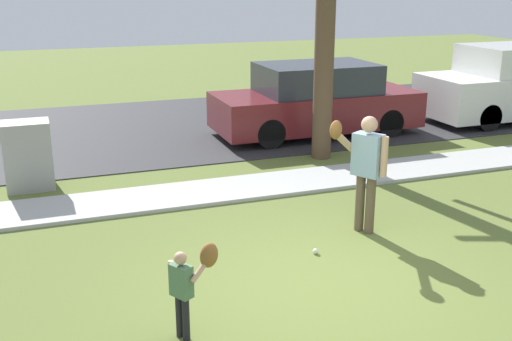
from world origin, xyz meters
TOP-DOWN VIEW (x-y plane):
  - ground_plane at (0.00, 3.50)m, footprint 48.00×48.00m
  - sidewalk_strip at (0.00, 3.60)m, footprint 36.00×1.20m
  - road_surface at (0.00, 8.60)m, footprint 36.00×6.80m
  - person_adult at (1.26, 1.26)m, footprint 0.85×0.53m
  - person_child at (-1.71, -0.54)m, footprint 0.54×0.30m
  - baseball at (0.32, 0.81)m, footprint 0.07×0.07m
  - utility_cabinet at (-3.18, 4.91)m, footprint 0.79×0.58m
  - street_tree_near at (2.40, 4.95)m, footprint 1.85×1.88m
  - parked_suv_maroon at (3.11, 6.74)m, footprint 4.70×1.90m

SIDE VIEW (x-z plane):
  - ground_plane at x=0.00m, z-range 0.00..0.00m
  - road_surface at x=0.00m, z-range 0.00..0.02m
  - sidewalk_strip at x=0.00m, z-range 0.00..0.06m
  - baseball at x=0.32m, z-range 0.00..0.07m
  - utility_cabinet at x=-3.18m, z-range 0.00..1.19m
  - person_child at x=-1.71m, z-range 0.15..1.16m
  - parked_suv_maroon at x=3.11m, z-range -0.02..1.60m
  - person_adult at x=1.26m, z-range 0.20..1.89m
  - street_tree_near at x=2.40m, z-range 0.17..5.62m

